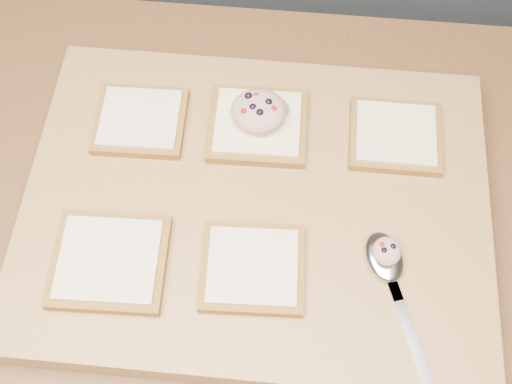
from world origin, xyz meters
TOP-DOWN VIEW (x-y plane):
  - island_counter at (0.00, 0.00)m, footprint 2.00×0.80m
  - cutting_board at (-0.00, 0.06)m, footprint 0.54×0.41m
  - bread_far_left at (-0.16, 0.15)m, footprint 0.11×0.10m
  - bread_far_center at (-0.01, 0.16)m, footprint 0.12×0.11m
  - bread_far_right at (0.16, 0.16)m, footprint 0.11×0.10m
  - bread_near_left at (-0.16, -0.03)m, footprint 0.13×0.12m
  - bread_near_center at (0.00, -0.03)m, footprint 0.12×0.11m
  - tuna_salad_dollop at (-0.01, 0.17)m, footprint 0.07×0.06m
  - spoon at (0.15, -0.01)m, footprint 0.09×0.20m
  - spoon_salad at (0.14, 0.00)m, footprint 0.03×0.03m

SIDE VIEW (x-z plane):
  - island_counter at x=0.00m, z-range 0.00..0.90m
  - cutting_board at x=0.00m, z-range 0.90..0.94m
  - spoon at x=0.15m, z-range 0.94..0.96m
  - bread_far_left at x=-0.16m, z-range 0.94..0.96m
  - bread_far_right at x=0.16m, z-range 0.94..0.96m
  - bread_near_center at x=0.00m, z-range 0.94..0.96m
  - bread_far_center at x=-0.01m, z-range 0.94..0.96m
  - bread_near_left at x=-0.16m, z-range 0.94..0.96m
  - spoon_salad at x=0.14m, z-range 0.96..0.98m
  - tuna_salad_dollop at x=-0.01m, z-range 0.96..0.99m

